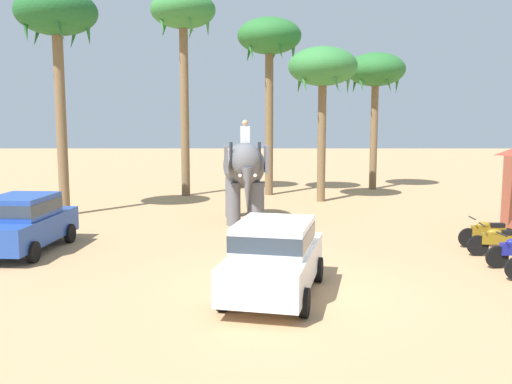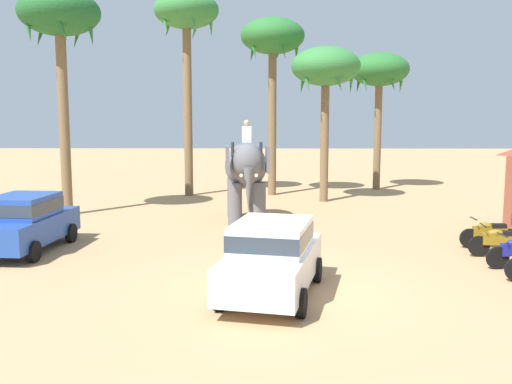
% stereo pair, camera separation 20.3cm
% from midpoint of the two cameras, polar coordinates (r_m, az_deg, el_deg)
% --- Properties ---
extents(ground_plane, '(120.00, 120.00, 0.00)m').
position_cam_midpoint_polar(ground_plane, '(13.18, 3.41, -10.06)').
color(ground_plane, tan).
extents(car_sedan_foreground, '(2.55, 4.37, 1.70)m').
position_cam_midpoint_polar(car_sedan_foreground, '(12.72, 1.46, -6.36)').
color(car_sedan_foreground, white).
rests_on(car_sedan_foreground, ground).
extents(car_parked_far_side, '(2.10, 4.21, 1.70)m').
position_cam_midpoint_polar(car_parked_far_side, '(18.19, -22.55, -2.71)').
color(car_parked_far_side, '#23479E').
rests_on(car_parked_far_side, ground).
extents(elephant_with_mahout, '(1.84, 3.93, 3.88)m').
position_cam_midpoint_polar(elephant_with_mahout, '(21.49, -1.38, 2.21)').
color(elephant_with_mahout, slate).
rests_on(elephant_with_mahout, ground).
extents(motorcycle_far_in_row, '(1.80, 0.55, 0.94)m').
position_cam_midpoint_polar(motorcycle_far_in_row, '(17.74, 23.03, -4.51)').
color(motorcycle_far_in_row, black).
rests_on(motorcycle_far_in_row, ground).
extents(motorcycle_end_of_row, '(1.80, 0.55, 0.94)m').
position_cam_midpoint_polar(motorcycle_end_of_row, '(18.80, 22.07, -3.81)').
color(motorcycle_end_of_row, black).
rests_on(motorcycle_end_of_row, ground).
extents(palm_tree_behind_elephant, '(3.20, 3.20, 7.44)m').
position_cam_midpoint_polar(palm_tree_behind_elephant, '(32.08, 11.82, 11.61)').
color(palm_tree_behind_elephant, brown).
rests_on(palm_tree_behind_elephant, ground).
extents(palm_tree_near_hut, '(3.20, 3.20, 7.22)m').
position_cam_midpoint_polar(palm_tree_near_hut, '(27.01, 6.58, 12.06)').
color(palm_tree_near_hut, brown).
rests_on(palm_tree_near_hut, ground).
extents(palm_tree_left_of_road, '(3.20, 3.20, 8.90)m').
position_cam_midpoint_polar(palm_tree_left_of_road, '(29.25, 1.22, 14.85)').
color(palm_tree_left_of_road, brown).
rests_on(palm_tree_left_of_road, ground).
extents(palm_tree_far_back, '(3.20, 3.20, 8.97)m').
position_cam_midpoint_polar(palm_tree_far_back, '(24.53, -19.56, 16.00)').
color(palm_tree_far_back, brown).
rests_on(palm_tree_far_back, ground).
extents(palm_tree_leaning_seaward, '(3.20, 3.20, 10.11)m').
position_cam_midpoint_polar(palm_tree_leaning_seaward, '(29.39, -7.46, 16.94)').
color(palm_tree_leaning_seaward, brown).
rests_on(palm_tree_leaning_seaward, ground).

